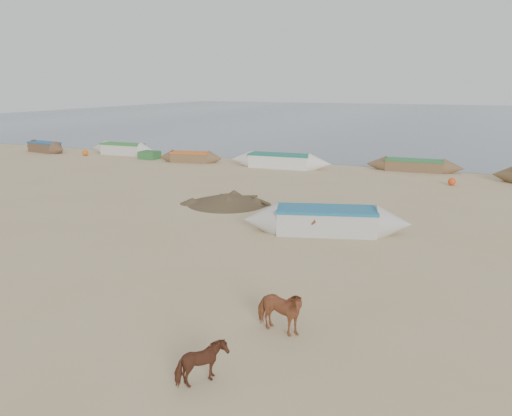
{
  "coord_description": "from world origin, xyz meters",
  "views": [
    {
      "loc": [
        7.43,
        -13.36,
        5.7
      ],
      "look_at": [
        0.0,
        4.0,
        1.0
      ],
      "focal_mm": 35.0,
      "sensor_mm": 36.0,
      "label": 1
    }
  ],
  "objects_px": {
    "cow_adult": "(279,311)",
    "calf_front": "(322,228)",
    "calf_right": "(203,364)",
    "near_canoe": "(326,221)"
  },
  "relations": [
    {
      "from": "calf_right",
      "to": "near_canoe",
      "type": "height_order",
      "value": "near_canoe"
    },
    {
      "from": "cow_adult",
      "to": "calf_right",
      "type": "distance_m",
      "value": 2.61
    },
    {
      "from": "calf_front",
      "to": "calf_right",
      "type": "xyz_separation_m",
      "value": [
        0.54,
        -10.29,
        0.06
      ]
    },
    {
      "from": "cow_adult",
      "to": "calf_front",
      "type": "bearing_deg",
      "value": 18.18
    },
    {
      "from": "cow_adult",
      "to": "near_canoe",
      "type": "relative_size",
      "value": 0.2
    },
    {
      "from": "calf_right",
      "to": "near_canoe",
      "type": "xyz_separation_m",
      "value": [
        -0.54,
        10.9,
        0.06
      ]
    },
    {
      "from": "cow_adult",
      "to": "calf_right",
      "type": "height_order",
      "value": "cow_adult"
    },
    {
      "from": "cow_adult",
      "to": "calf_front",
      "type": "height_order",
      "value": "cow_adult"
    },
    {
      "from": "calf_right",
      "to": "near_canoe",
      "type": "bearing_deg",
      "value": 13.5
    },
    {
      "from": "calf_front",
      "to": "calf_right",
      "type": "height_order",
      "value": "calf_right"
    }
  ]
}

